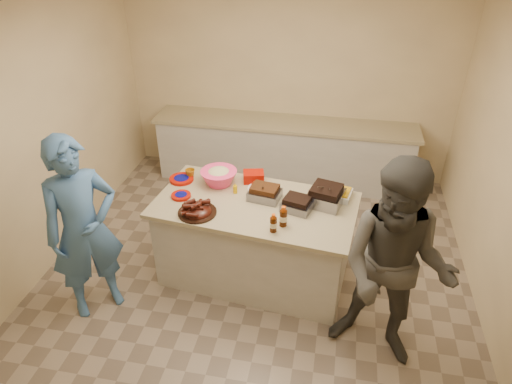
% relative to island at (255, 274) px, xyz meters
% --- Properties ---
extents(room, '(4.50, 5.00, 2.70)m').
position_rel_island_xyz_m(room, '(0.00, -0.11, 0.00)').
color(room, beige).
rests_on(room, ground).
extents(back_counter, '(3.60, 0.64, 0.90)m').
position_rel_island_xyz_m(back_counter, '(0.00, 2.09, 0.45)').
color(back_counter, beige).
rests_on(back_counter, ground).
extents(island, '(2.06, 1.25, 0.93)m').
position_rel_island_xyz_m(island, '(0.00, 0.00, 0.00)').
color(island, beige).
rests_on(island, ground).
extents(rib_platter, '(0.47, 0.47, 0.15)m').
position_rel_island_xyz_m(rib_platter, '(-0.50, -0.27, 0.93)').
color(rib_platter, '#43130B').
rests_on(rib_platter, island).
extents(pulled_pork_tray, '(0.34, 0.28, 0.09)m').
position_rel_island_xyz_m(pulled_pork_tray, '(0.08, 0.10, 0.93)').
color(pulled_pork_tray, '#47230F').
rests_on(pulled_pork_tray, island).
extents(brisket_tray, '(0.32, 0.29, 0.08)m').
position_rel_island_xyz_m(brisket_tray, '(0.41, -0.03, 0.93)').
color(brisket_tray, black).
rests_on(brisket_tray, island).
extents(roasting_pan, '(0.39, 0.39, 0.13)m').
position_rel_island_xyz_m(roasting_pan, '(0.67, 0.13, 0.93)').
color(roasting_pan, gray).
rests_on(roasting_pan, island).
extents(coleslaw_bowl, '(0.42, 0.42, 0.26)m').
position_rel_island_xyz_m(coleslaw_bowl, '(-0.44, 0.30, 0.93)').
color(coleslaw_bowl, '#FF3A76').
rests_on(coleslaw_bowl, island).
extents(sausage_plate, '(0.31, 0.31, 0.05)m').
position_rel_island_xyz_m(sausage_plate, '(0.02, 0.27, 0.93)').
color(sausage_plate, silver).
rests_on(sausage_plate, island).
extents(mac_cheese_dish, '(0.36, 0.30, 0.09)m').
position_rel_island_xyz_m(mac_cheese_dish, '(0.76, 0.28, 0.93)').
color(mac_cheese_dish, gold).
rests_on(mac_cheese_dish, island).
extents(bbq_bottle_a, '(0.07, 0.07, 0.18)m').
position_rel_island_xyz_m(bbq_bottle_a, '(0.25, -0.41, 0.93)').
color(bbq_bottle_a, '#3B1603').
rests_on(bbq_bottle_a, island).
extents(bbq_bottle_b, '(0.08, 0.08, 0.20)m').
position_rel_island_xyz_m(bbq_bottle_b, '(0.32, -0.31, 0.93)').
color(bbq_bottle_b, '#3B1603').
rests_on(bbq_bottle_b, island).
extents(mustard_bottle, '(0.05, 0.05, 0.11)m').
position_rel_island_xyz_m(mustard_bottle, '(-0.23, 0.15, 0.93)').
color(mustard_bottle, '#E4B000').
rests_on(mustard_bottle, island).
extents(sauce_bowl, '(0.13, 0.06, 0.13)m').
position_rel_island_xyz_m(sauce_bowl, '(0.05, 0.22, 0.93)').
color(sauce_bowl, silver).
rests_on(sauce_bowl, island).
extents(plate_stack_large, '(0.28, 0.28, 0.03)m').
position_rel_island_xyz_m(plate_stack_large, '(-0.85, 0.29, 0.93)').
color(plate_stack_large, '#A00E01').
rests_on(plate_stack_large, island).
extents(plate_stack_small, '(0.22, 0.22, 0.03)m').
position_rel_island_xyz_m(plate_stack_small, '(-0.75, -0.02, 0.93)').
color(plate_stack_small, '#A00E01').
rests_on(plate_stack_small, island).
extents(plastic_cup, '(0.11, 0.11, 0.10)m').
position_rel_island_xyz_m(plastic_cup, '(-0.77, 0.36, 0.93)').
color(plastic_cup, '#9E6209').
rests_on(plastic_cup, island).
extents(basket_stack, '(0.24, 0.20, 0.11)m').
position_rel_island_xyz_m(basket_stack, '(-0.10, 0.42, 0.93)').
color(basket_stack, '#A00E01').
rests_on(basket_stack, island).
extents(guest_blue, '(1.76, 1.78, 0.44)m').
position_rel_island_xyz_m(guest_blue, '(-1.44, -0.70, 0.00)').
color(guest_blue, '#416CA3').
rests_on(guest_blue, ground).
extents(guest_gray, '(1.40, 2.09, 0.72)m').
position_rel_island_xyz_m(guest_gray, '(1.28, -0.77, 0.00)').
color(guest_gray, '#4C4A44').
rests_on(guest_gray, ground).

